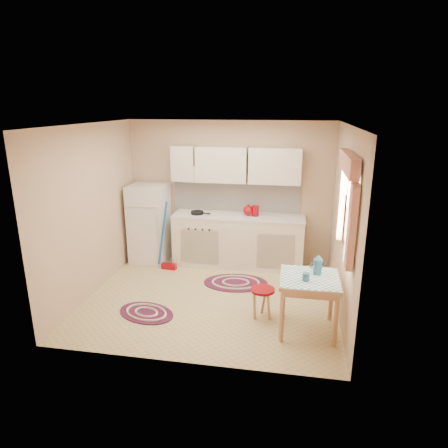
{
  "coord_description": "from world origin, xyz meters",
  "views": [
    {
      "loc": [
        1.12,
        -5.27,
        2.76
      ],
      "look_at": [
        0.14,
        0.25,
        1.07
      ],
      "focal_mm": 32.0,
      "sensor_mm": 36.0,
      "label": 1
    }
  ],
  "objects_px": {
    "fridge": "(150,224)",
    "stool": "(262,303)",
    "table": "(308,304)",
    "base_cabinets": "(238,241)"
  },
  "relations": [
    {
      "from": "fridge",
      "to": "table",
      "type": "relative_size",
      "value": 1.94
    },
    {
      "from": "table",
      "to": "stool",
      "type": "xyz_separation_m",
      "value": [
        -0.58,
        0.22,
        -0.15
      ]
    },
    {
      "from": "base_cabinets",
      "to": "table",
      "type": "height_order",
      "value": "base_cabinets"
    },
    {
      "from": "fridge",
      "to": "stool",
      "type": "height_order",
      "value": "fridge"
    },
    {
      "from": "stool",
      "to": "table",
      "type": "bearing_deg",
      "value": -20.61
    },
    {
      "from": "table",
      "to": "stool",
      "type": "relative_size",
      "value": 1.71
    },
    {
      "from": "fridge",
      "to": "base_cabinets",
      "type": "distance_m",
      "value": 1.62
    },
    {
      "from": "fridge",
      "to": "stool",
      "type": "distance_m",
      "value": 2.81
    },
    {
      "from": "table",
      "to": "stool",
      "type": "height_order",
      "value": "table"
    },
    {
      "from": "base_cabinets",
      "to": "table",
      "type": "xyz_separation_m",
      "value": [
        1.16,
        -1.98,
        -0.08
      ]
    }
  ]
}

